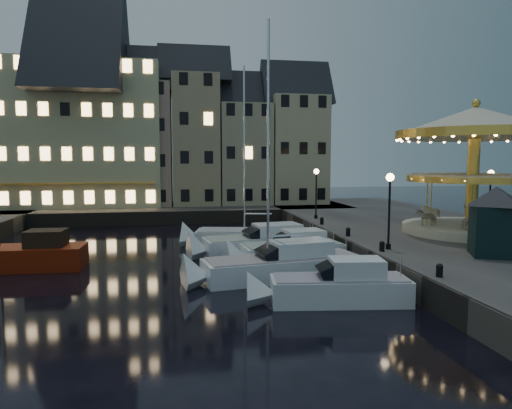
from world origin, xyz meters
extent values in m
plane|color=black|center=(0.00, 0.00, 0.00)|extent=(160.00, 160.00, 0.00)
cube|color=#474442|center=(14.00, 6.00, 0.65)|extent=(16.00, 56.00, 1.30)
cube|color=#474442|center=(-8.00, 28.00, 0.65)|extent=(44.00, 12.00, 1.30)
cube|color=#47423A|center=(6.00, 6.00, 0.65)|extent=(0.15, 44.00, 1.30)
cube|color=#47423A|center=(-6.00, 22.00, 0.65)|extent=(48.00, 0.15, 1.30)
cylinder|color=black|center=(7.20, 1.00, 1.45)|extent=(0.28, 0.28, 0.30)
cylinder|color=black|center=(7.20, 1.00, 3.20)|extent=(0.12, 0.12, 3.80)
sphere|color=#FFD18C|center=(7.20, 1.00, 5.25)|extent=(0.44, 0.44, 0.44)
cylinder|color=black|center=(7.20, 14.50, 1.45)|extent=(0.28, 0.28, 0.30)
cylinder|color=black|center=(7.20, 14.50, 3.20)|extent=(0.12, 0.12, 3.80)
sphere|color=#FFD18C|center=(7.20, 14.50, 5.25)|extent=(0.44, 0.44, 0.44)
cylinder|color=black|center=(18.50, 8.00, 1.45)|extent=(0.28, 0.28, 0.30)
cylinder|color=black|center=(18.50, 8.00, 3.20)|extent=(0.12, 0.12, 3.80)
sphere|color=#FFD18C|center=(18.50, 8.00, 5.25)|extent=(0.44, 0.44, 0.44)
cylinder|color=black|center=(6.60, -5.00, 1.50)|extent=(0.28, 0.28, 0.40)
sphere|color=black|center=(6.60, -5.00, 1.72)|extent=(0.30, 0.30, 0.30)
cylinder|color=black|center=(6.60, 0.50, 1.50)|extent=(0.28, 0.28, 0.40)
sphere|color=black|center=(6.60, 0.50, 1.72)|extent=(0.30, 0.30, 0.30)
cylinder|color=black|center=(6.60, 5.50, 1.50)|extent=(0.28, 0.28, 0.40)
sphere|color=black|center=(6.60, 5.50, 1.72)|extent=(0.30, 0.30, 0.30)
cylinder|color=black|center=(6.60, 11.00, 1.50)|extent=(0.28, 0.28, 0.40)
sphere|color=black|center=(6.60, 11.00, 1.72)|extent=(0.30, 0.30, 0.30)
cube|color=#AFA68F|center=(-19.50, 30.00, 6.80)|extent=(5.00, 8.00, 11.00)
cube|color=gray|center=(-14.05, 30.00, 7.30)|extent=(5.60, 8.00, 12.00)
cube|color=tan|center=(-8.00, 30.00, 7.80)|extent=(6.20, 8.00, 13.00)
cube|color=tan|center=(-2.25, 30.00, 8.30)|extent=(5.00, 8.00, 14.00)
cube|color=tan|center=(3.20, 30.00, 6.80)|extent=(5.60, 8.00, 11.00)
cube|color=tan|center=(9.25, 30.00, 7.30)|extent=(6.20, 8.00, 12.00)
cube|color=#C2C393|center=(-14.00, 30.00, 8.80)|extent=(16.00, 9.00, 15.00)
cube|color=silver|center=(2.68, -3.79, 0.45)|extent=(6.11, 2.70, 1.30)
cube|color=gray|center=(2.68, -3.79, 1.12)|extent=(5.80, 2.51, 0.10)
cube|color=silver|center=(3.38, -3.88, 1.55)|extent=(2.41, 1.75, 0.80)
cube|color=black|center=(2.21, -3.73, 1.45)|extent=(1.20, 1.50, 0.87)
cube|color=white|center=(1.19, 0.70, 0.45)|extent=(8.60, 3.79, 1.30)
cube|color=gray|center=(1.19, 0.70, 1.12)|extent=(8.16, 3.52, 0.10)
cube|color=white|center=(2.17, 0.86, 1.55)|extent=(3.42, 2.33, 0.80)
cube|color=black|center=(0.53, 0.59, 1.45)|extent=(1.63, 1.92, 1.03)
cylinder|color=silver|center=(0.37, 0.56, 6.70)|extent=(0.14, 0.14, 11.19)
cube|color=silver|center=(2.63, 4.36, 0.45)|extent=(6.35, 3.06, 1.30)
cube|color=gray|center=(2.63, 4.36, 1.12)|extent=(6.02, 2.84, 0.10)
cube|color=silver|center=(3.35, 4.45, 1.55)|extent=(2.52, 2.02, 0.80)
cube|color=black|center=(2.14, 4.30, 1.45)|extent=(1.25, 1.76, 0.89)
cube|color=silver|center=(1.38, 7.19, 0.45)|extent=(8.16, 3.69, 1.30)
cube|color=gray|center=(1.38, 7.19, 1.12)|extent=(7.74, 3.43, 0.10)
cube|color=silver|center=(2.31, 7.32, 1.55)|extent=(3.23, 2.36, 0.80)
cube|color=black|center=(0.75, 7.10, 1.45)|extent=(1.54, 2.00, 1.00)
cube|color=silver|center=(1.39, 10.13, 0.45)|extent=(9.03, 4.23, 1.30)
cube|color=gray|center=(1.39, 10.13, 1.12)|extent=(8.57, 3.94, 0.10)
cylinder|color=silver|center=(0.53, 10.30, 6.96)|extent=(0.14, 0.14, 11.71)
cube|color=maroon|center=(-13.11, 5.11, 0.55)|extent=(7.13, 2.59, 1.50)
cube|color=black|center=(-11.61, 5.08, 1.75)|extent=(2.11, 1.74, 0.94)
cylinder|color=beige|center=(15.20, 5.36, 1.58)|extent=(8.82, 8.82, 0.55)
cylinder|color=gold|center=(15.20, 5.36, 5.27)|extent=(0.77, 0.77, 6.83)
cylinder|color=beige|center=(15.20, 5.36, 5.16)|extent=(8.16, 8.16, 0.20)
cylinder|color=gold|center=(15.20, 5.36, 4.96)|extent=(8.46, 8.46, 0.39)
cone|color=beige|center=(15.20, 5.36, 8.79)|extent=(10.14, 10.14, 1.76)
cylinder|color=gold|center=(15.20, 5.36, 7.86)|extent=(10.14, 10.14, 0.55)
sphere|color=gold|center=(15.20, 5.36, 9.90)|extent=(0.55, 0.55, 0.55)
imported|color=beige|center=(18.15, 6.27, 2.40)|extent=(1.84, 1.33, 1.10)
cube|color=black|center=(11.72, -1.56, 2.59)|extent=(2.86, 2.86, 2.58)
pyramid|color=black|center=(11.72, -1.56, 4.85)|extent=(3.44, 3.44, 0.97)
camera|label=1|loc=(-4.08, -22.16, 6.14)|focal=32.00mm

